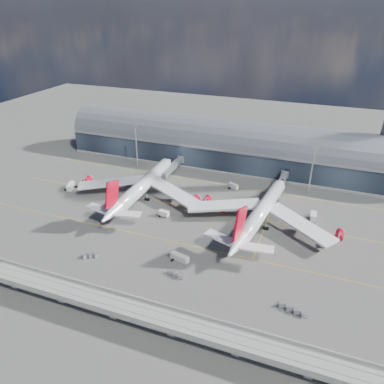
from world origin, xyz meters
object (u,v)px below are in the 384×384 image
(airliner_left, at_px, (142,186))
(cargo_train_1, at_px, (176,274))
(airliner_right, at_px, (261,213))
(service_truck_5, at_px, (233,186))
(service_truck_3, at_px, (257,223))
(cargo_train_0, at_px, (90,256))
(service_truck_1, at_px, (164,214))
(cargo_train_2, at_px, (293,310))
(service_truck_2, at_px, (180,258))
(floodlight_mast_right, at_px, (312,170))
(service_truck_0, at_px, (71,186))
(service_truck_4, at_px, (313,217))
(floodlight_mast_left, at_px, (136,146))

(airliner_left, height_order, cargo_train_1, airliner_left)
(airliner_right, xyz_separation_m, service_truck_5, (-20.59, 31.00, -4.68))
(service_truck_3, bearing_deg, cargo_train_0, -97.92)
(service_truck_1, bearing_deg, cargo_train_2, -116.69)
(service_truck_1, height_order, cargo_train_2, service_truck_1)
(service_truck_2, height_order, cargo_train_2, service_truck_2)
(airliner_left, height_order, service_truck_5, airliner_left)
(service_truck_3, distance_m, cargo_train_0, 73.20)
(floodlight_mast_right, relative_size, cargo_train_0, 3.99)
(service_truck_0, distance_m, service_truck_2, 86.08)
(service_truck_1, distance_m, service_truck_2, 34.56)
(service_truck_3, bearing_deg, service_truck_1, -127.18)
(service_truck_1, height_order, service_truck_4, service_truck_4)
(service_truck_0, bearing_deg, cargo_train_0, -68.69)
(floodlight_mast_left, relative_size, floodlight_mast_right, 1.00)
(floodlight_mast_left, distance_m, floodlight_mast_right, 100.00)
(service_truck_4, bearing_deg, service_truck_3, -153.79)
(cargo_train_2, bearing_deg, cargo_train_0, 74.46)
(floodlight_mast_right, bearing_deg, service_truck_5, -168.18)
(floodlight_mast_right, bearing_deg, floodlight_mast_left, 180.00)
(airliner_left, distance_m, cargo_train_2, 97.85)
(airliner_left, bearing_deg, floodlight_mast_right, 22.61)
(airliner_right, bearing_deg, airliner_left, -177.50)
(airliner_right, bearing_deg, floodlight_mast_left, 161.34)
(cargo_train_0, bearing_deg, floodlight_mast_right, -13.87)
(cargo_train_0, bearing_deg, service_truck_1, 7.16)
(service_truck_0, relative_size, service_truck_5, 1.32)
(service_truck_1, xyz_separation_m, cargo_train_2, (64.31, -40.15, -0.56))
(floodlight_mast_right, relative_size, airliner_right, 0.35)
(floodlight_mast_left, relative_size, service_truck_2, 3.17)
(floodlight_mast_right, xyz_separation_m, service_truck_1, (-61.12, -47.41, -12.19))
(service_truck_2, relative_size, cargo_train_2, 0.80)
(service_truck_2, bearing_deg, service_truck_1, 48.81)
(service_truck_5, bearing_deg, service_truck_4, -90.09)
(service_truck_2, bearing_deg, service_truck_3, -17.96)
(airliner_right, height_order, cargo_train_2, airliner_right)
(service_truck_1, bearing_deg, airliner_left, 59.28)
(service_truck_1, bearing_deg, cargo_train_0, 165.20)
(airliner_left, bearing_deg, service_truck_1, -37.04)
(service_truck_0, bearing_deg, airliner_left, -15.13)
(cargo_train_2, bearing_deg, service_truck_4, -15.90)
(cargo_train_0, bearing_deg, service_truck_3, -23.27)
(service_truck_3, xyz_separation_m, service_truck_4, (23.40, 13.60, 0.34))
(cargo_train_0, bearing_deg, service_truck_2, -45.54)
(floodlight_mast_left, distance_m, cargo_train_1, 105.08)
(service_truck_1, relative_size, cargo_train_1, 0.75)
(service_truck_2, xyz_separation_m, cargo_train_1, (2.13, -8.99, -0.70))
(service_truck_3, bearing_deg, service_truck_5, 163.89)
(service_truck_2, xyz_separation_m, cargo_train_2, (44.64, -11.74, -0.59))
(floodlight_mast_right, xyz_separation_m, cargo_train_1, (-39.32, -84.82, -12.86))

